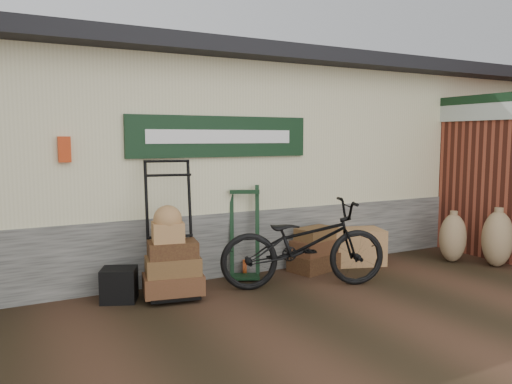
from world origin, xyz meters
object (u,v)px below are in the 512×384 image
(black_trunk, at_px, (119,285))
(wicker_hamper, at_px, (355,246))
(green_barrow, at_px, (245,232))
(porter_trolley, at_px, (170,227))
(suitcase_stack, at_px, (315,249))
(bicycle, at_px, (304,239))

(black_trunk, bearing_deg, wicker_hamper, 1.56)
(green_barrow, xyz_separation_m, black_trunk, (-1.78, -0.22, -0.44))
(wicker_hamper, relative_size, black_trunk, 2.07)
(porter_trolley, relative_size, suitcase_stack, 2.35)
(bicycle, bearing_deg, wicker_hamper, -46.64)
(green_barrow, xyz_separation_m, bicycle, (0.47, -0.77, -0.01))
(black_trunk, bearing_deg, green_barrow, 7.17)
(porter_trolley, height_order, suitcase_stack, porter_trolley)
(black_trunk, height_order, bicycle, bicycle)
(porter_trolley, distance_m, wicker_hamper, 3.06)
(suitcase_stack, distance_m, bicycle, 0.91)
(wicker_hamper, bearing_deg, suitcase_stack, -178.16)
(suitcase_stack, height_order, bicycle, bicycle)
(wicker_hamper, distance_m, black_trunk, 3.62)
(porter_trolley, distance_m, suitcase_stack, 2.29)
(green_barrow, height_order, bicycle, green_barrow)
(bicycle, bearing_deg, green_barrow, 49.81)
(porter_trolley, relative_size, bicycle, 0.78)
(porter_trolley, bearing_deg, bicycle, -6.06)
(green_barrow, height_order, suitcase_stack, green_barrow)
(suitcase_stack, bearing_deg, wicker_hamper, 1.84)
(green_barrow, bearing_deg, suitcase_stack, 16.96)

